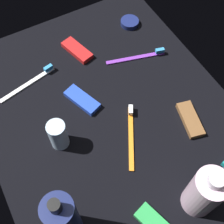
# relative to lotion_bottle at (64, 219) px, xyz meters

# --- Properties ---
(ground_plane) EXTENTS (0.84, 0.64, 0.01)m
(ground_plane) POSITION_rel_lotion_bottle_xyz_m (-0.20, 0.22, -0.10)
(ground_plane) COLOR black
(lotion_bottle) EXTENTS (0.06, 0.06, 0.22)m
(lotion_bottle) POSITION_rel_lotion_bottle_xyz_m (0.00, 0.00, 0.00)
(lotion_bottle) COLOR #151E4E
(lotion_bottle) RESTS_ON ground_plane
(bodywash_bottle) EXTENTS (0.07, 0.07, 0.17)m
(bodywash_bottle) POSITION_rel_lotion_bottle_xyz_m (0.09, 0.28, -0.02)
(bodywash_bottle) COLOR silver
(bodywash_bottle) RESTS_ON ground_plane
(deodorant_stick) EXTENTS (0.05, 0.05, 0.09)m
(deodorant_stick) POSITION_rel_lotion_bottle_xyz_m (-0.20, 0.07, -0.05)
(deodorant_stick) COLOR silver
(deodorant_stick) RESTS_ON ground_plane
(toothbrush_orange) EXTENTS (0.16, 0.10, 0.02)m
(toothbrush_orange) POSITION_rel_lotion_bottle_xyz_m (-0.13, 0.24, -0.09)
(toothbrush_orange) COLOR orange
(toothbrush_orange) RESTS_ON ground_plane
(toothbrush_white) EXTENTS (0.05, 0.18, 0.02)m
(toothbrush_white) POSITION_rel_lotion_bottle_xyz_m (-0.41, 0.07, -0.09)
(toothbrush_white) COLOR white
(toothbrush_white) RESTS_ON ground_plane
(toothbrush_purple) EXTENTS (0.06, 0.18, 0.02)m
(toothbrush_purple) POSITION_rel_lotion_bottle_xyz_m (-0.34, 0.39, -0.09)
(toothbrush_purple) COLOR purple
(toothbrush_purple) RESTS_ON ground_plane
(snack_bar_blue) EXTENTS (0.11, 0.07, 0.01)m
(snack_bar_blue) POSITION_rel_lotion_bottle_xyz_m (-0.28, 0.17, -0.09)
(snack_bar_blue) COLOR blue
(snack_bar_blue) RESTS_ON ground_plane
(snack_bar_brown) EXTENTS (0.11, 0.06, 0.01)m
(snack_bar_brown) POSITION_rel_lotion_bottle_xyz_m (-0.09, 0.39, -0.09)
(snack_bar_brown) COLOR brown
(snack_bar_brown) RESTS_ON ground_plane
(snack_bar_red) EXTENTS (0.11, 0.07, 0.01)m
(snack_bar_red) POSITION_rel_lotion_bottle_xyz_m (-0.45, 0.24, -0.09)
(snack_bar_red) COLOR red
(snack_bar_red) RESTS_ON ground_plane
(cream_tin_left) EXTENTS (0.06, 0.06, 0.02)m
(cream_tin_left) POSITION_rel_lotion_bottle_xyz_m (-0.48, 0.44, -0.09)
(cream_tin_left) COLOR navy
(cream_tin_left) RESTS_ON ground_plane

